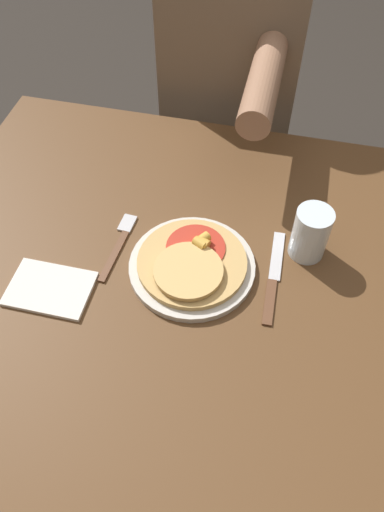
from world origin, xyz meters
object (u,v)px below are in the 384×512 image
at_px(drinking_glass, 310,233).
at_px(plate, 192,266).
at_px(fork, 120,242).
at_px(pizza, 192,263).
at_px(dining_table, 207,311).
at_px(knife, 273,278).
at_px(person_diner, 231,91).

bearing_deg(drinking_glass, plate, -156.27).
relative_size(fork, drinking_glass, 1.59).
xyz_separation_m(pizza, fork, (-0.16, 0.03, -0.02)).
xyz_separation_m(dining_table, pizza, (-0.04, 0.03, 0.12)).
height_order(knife, drinking_glass, drinking_glass).
bearing_deg(knife, dining_table, -160.36).
bearing_deg(dining_table, pizza, 144.96).
xyz_separation_m(knife, person_diner, (-0.19, 0.62, -0.03)).
relative_size(dining_table, knife, 5.45).
xyz_separation_m(dining_table, knife, (0.12, 0.04, 0.10)).
bearing_deg(pizza, knife, 5.98).
bearing_deg(dining_table, person_diner, 96.37).
distance_m(dining_table, pizza, 0.13).
xyz_separation_m(pizza, drinking_glass, (0.21, 0.10, 0.03)).
bearing_deg(drinking_glass, fork, -170.28).
distance_m(knife, drinking_glass, 0.11).
distance_m(plate, fork, 0.16).
bearing_deg(plate, fork, 169.30).
relative_size(dining_table, drinking_glass, 10.87).
relative_size(plate, knife, 1.10).
height_order(knife, person_diner, person_diner).
bearing_deg(fork, knife, -3.21).
xyz_separation_m(pizza, person_diner, (-0.04, 0.64, -0.05)).
relative_size(fork, knife, 0.80).
bearing_deg(plate, pizza, -84.60).
distance_m(dining_table, person_diner, 0.67).
distance_m(pizza, fork, 0.16).
xyz_separation_m(plate, person_diner, (-0.04, 0.64, -0.03)).
bearing_deg(fork, dining_table, -17.17).
distance_m(plate, pizza, 0.02).
bearing_deg(person_diner, pizza, -86.68).
distance_m(fork, person_diner, 0.62).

